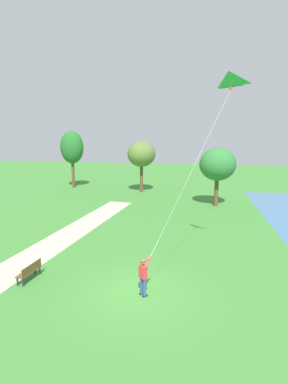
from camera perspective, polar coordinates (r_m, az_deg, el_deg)
The scene contains 8 objects.
ground_plane at distance 14.70m, azimuth -1.20°, elevation -18.63°, with size 120.00×120.00×0.00m, color #3D7F33.
walkway_path at distance 18.83m, azimuth -22.16°, elevation -12.50°, with size 2.40×32.00×0.02m, color #B7AD99.
person_kite_flyer at distance 14.01m, azimuth -0.11°, elevation -15.34°, with size 0.59×0.59×1.83m.
flying_kite at distance 16.12m, azimuth 15.66°, elevation 19.43°, with size 4.06×3.97×8.48m.
park_bench_near_walkway at distance 16.59m, azimuth -20.89°, elevation -13.77°, with size 0.61×1.54×0.88m.
tree_lakeside_far at distance 37.15m, azimuth -0.49°, elevation 7.17°, with size 3.44×3.72×6.32m.
tree_behind_path at distance 30.76m, azimuth 13.83°, elevation 5.09°, with size 3.59×3.39×5.89m.
tree_lakeside_near at distance 41.37m, azimuth -13.55°, elevation 8.20°, with size 3.07×2.77×7.59m.
Camera 1 is at (2.42, -12.52, 7.30)m, focal length 28.03 mm.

